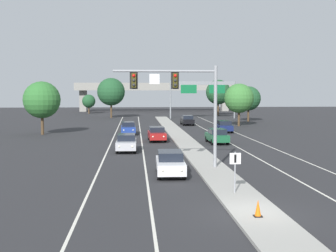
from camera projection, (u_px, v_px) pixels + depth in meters
ground_plane at (255, 214)px, 20.01m from camera, size 260.00×260.00×0.00m
median_island at (198, 155)px, 37.89m from camera, size 2.40×110.00×0.15m
lane_stripe_oncoming_center at (142, 146)px, 44.50m from camera, size 0.14×100.00×0.01m
lane_stripe_receding_center at (234, 145)px, 45.21m from camera, size 0.14×100.00×0.01m
edge_stripe_left at (109, 146)px, 44.26m from camera, size 0.14×100.00×0.01m
edge_stripe_right at (266, 145)px, 45.46m from camera, size 0.14×100.00×0.01m
overhead_signal_mast at (183, 94)px, 30.90m from camera, size 7.30×0.44×7.20m
median_sign_post at (235, 166)px, 23.41m from camera, size 0.60×0.10×2.20m
car_oncoming_white at (170, 163)px, 29.16m from camera, size 1.92×4.51×1.58m
car_oncoming_silver at (127, 142)px, 40.66m from camera, size 1.87×4.49×1.58m
car_oncoming_red at (157, 134)px, 48.93m from camera, size 1.91×4.50×1.58m
car_oncoming_blue at (128, 128)px, 56.64m from camera, size 1.92×4.51×1.58m
car_receding_green at (217, 136)px, 46.72m from camera, size 1.92×4.51×1.58m
car_receding_navy at (224, 126)px, 59.30m from camera, size 1.90×4.50×1.58m
car_receding_black at (187, 120)px, 71.64m from camera, size 1.91×4.50×1.58m
traffic_cone_median_nose at (258, 208)px, 19.05m from camera, size 0.36×0.36×0.74m
highway_sign_gantry at (203, 88)px, 88.36m from camera, size 13.28×0.42×7.50m
overpass_bridge at (155, 90)px, 119.21m from camera, size 42.40×6.40×7.65m
tree_far_left_b at (89, 101)px, 107.01m from camera, size 3.22×3.22×4.66m
tree_far_right_a at (239, 98)px, 69.26m from camera, size 4.63×4.63×6.70m
tree_far_right_b at (249, 99)px, 80.01m from camera, size 4.41×4.41×6.38m
tree_far_left_a at (111, 92)px, 90.03m from camera, size 5.66×5.66×8.18m
tree_far_right_c at (218, 92)px, 98.86m from camera, size 5.56×5.56×8.04m
tree_far_left_c at (42, 100)px, 55.82m from camera, size 4.68×4.68×6.77m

